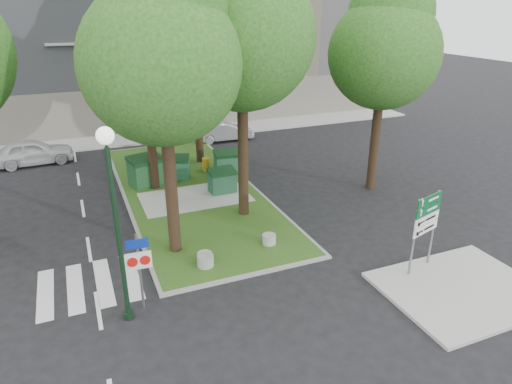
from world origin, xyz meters
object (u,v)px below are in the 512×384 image
tree_median_near_right (243,22)px  dumpster_d (227,162)px  litter_bin (206,164)px  dumpster_c (222,181)px  bollard_right (269,239)px  street_lamp (114,206)px  tree_median_near_left (163,48)px  bollard_left (205,260)px  tree_median_mid (144,43)px  dumpster_b (177,167)px  tree_median_far (194,9)px  car_white (32,152)px  directional_sign (426,221)px  dumpster_a (146,171)px  traffic_sign_pole (139,262)px  car_silver (224,131)px  bollard_mid (205,258)px  tree_street_right (386,43)px

tree_median_near_right → dumpster_d: size_ratio=7.76×
litter_bin → dumpster_c: bearing=-92.4°
bollard_right → street_lamp: street_lamp is taller
tree_median_near_left → dumpster_d: tree_median_near_left is taller
litter_bin → bollard_left: bearing=-106.9°
tree_median_mid → dumpster_b: 6.44m
tree_median_far → car_white: tree_median_far is taller
dumpster_d → bollard_left: 9.33m
tree_median_mid → dumpster_c: (2.83, -1.90, -6.29)m
tree_median_far → bollard_right: 13.20m
tree_median_near_left → street_lamp: (-2.27, -3.30, -3.66)m
directional_sign → tree_median_far: bearing=87.9°
dumpster_d → bollard_left: dumpster_d is taller
tree_median_far → dumpster_a: (-3.57, -2.58, -7.46)m
tree_median_near_right → bollard_right: 8.24m
tree_median_far → bollard_right: (-0.38, -10.48, -8.01)m
traffic_sign_pole → street_lamp: bearing=-142.3°
car_white → car_silver: car_white is taller
directional_sign → car_white: size_ratio=0.63×
bollard_left → car_silver: size_ratio=0.15×
dumpster_d → bollard_mid: dumpster_d is taller
traffic_sign_pole → car_silver: bearing=66.4°
tree_median_far → bollard_mid: bearing=-105.6°
tree_median_near_right → dumpster_d: bearing=79.5°
tree_street_right → litter_bin: tree_street_right is taller
directional_sign → litter_bin: bearing=90.9°
tree_median_far → bollard_right: size_ratio=22.95×
dumpster_a → car_silver: (6.25, 6.41, -0.22)m
litter_bin → car_white: bearing=149.5°
litter_bin → street_lamp: size_ratio=0.12×
tree_street_right → bollard_mid: size_ratio=19.23×
car_silver → car_white: bearing=93.3°
tree_median_far → bollard_right: bearing=-92.1°
tree_median_far → car_white: bearing=159.0°
traffic_sign_pole → car_white: traffic_sign_pole is taller
dumpster_a → tree_street_right: bearing=-39.6°
directional_sign → bollard_mid: bearing=137.7°
bollard_left → bollard_right: size_ratio=1.12×
tree_median_mid → bollard_left: tree_median_mid is taller
bollard_mid → litter_bin: 9.56m
bollard_mid → traffic_sign_pole: bearing=-146.7°
tree_median_mid → dumpster_c: size_ratio=7.62×
tree_street_right → dumpster_c: (-7.17, 2.10, -6.29)m
tree_median_near_right → tree_median_mid: (-3.00, 4.50, -1.01)m
dumpster_b → tree_median_near_left: bearing=-84.1°
tree_street_right → dumpster_b: size_ratio=6.53×
tree_median_near_left → litter_bin: bearing=66.0°
dumpster_c → car_white: size_ratio=0.30×
dumpster_c → traffic_sign_pole: size_ratio=0.52×
tree_median_near_right → car_silver: bearing=75.8°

